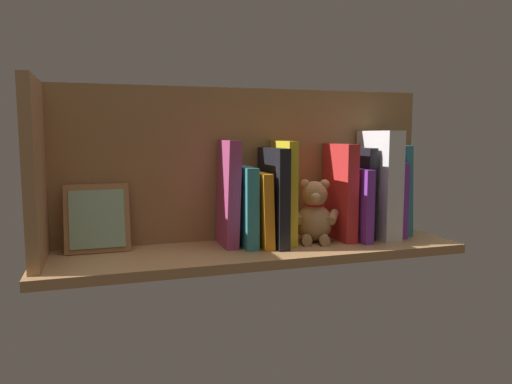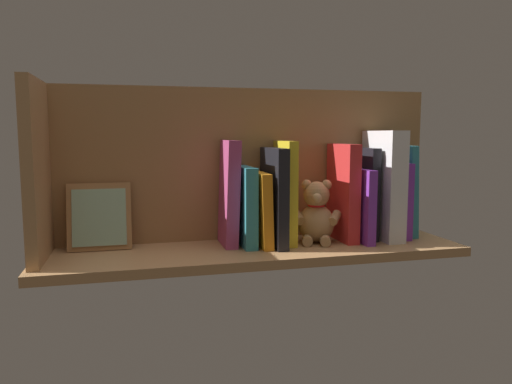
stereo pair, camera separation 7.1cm
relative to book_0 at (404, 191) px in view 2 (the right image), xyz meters
The scene contains 16 objects.
ground_plane 44.45cm from the book_0, ahead, with size 100.79×26.64×2.20cm, color #A87A4C.
shelf_back_panel 43.42cm from the book_0, ahead, with size 100.79×1.50×38.92cm, color #9B6E41.
shelf_side_divider 91.03cm from the book_0, ahead, with size 2.40×20.64×38.92cm, color #A87A4C.
book_0 is the anchor object (origin of this frame).
book_1 3.92cm from the book_0, 19.37° to the left, with size 2.57×13.57×19.82cm, color purple.
dictionary_thick_white 8.13cm from the book_0, 17.84° to the left, with size 4.72×16.05×28.14cm, color silver.
book_2 11.86cm from the book_0, ahead, with size 2.33×12.63×23.71cm, color black.
book_3 15.44cm from the book_0, 10.22° to the left, with size 2.25×16.81×18.53cm, color purple.
book_4 18.51cm from the book_0, ahead, with size 3.18×14.36×24.77cm, color red.
teddy_bear 26.85cm from the book_0, ahead, with size 12.18×12.12×15.91cm.
book_5 33.93cm from the book_0, ahead, with size 2.33×13.49×25.58cm, color yellow.
book_6 37.33cm from the book_0, ahead, with size 2.73×16.52×23.93cm, color black.
book_7 40.81cm from the book_0, ahead, with size 2.46×15.32×18.03cm, color orange.
book_8 44.27cm from the book_0, ahead, with size 2.98×14.12×19.40cm, color teal.
book_9 48.02cm from the book_0, ahead, with size 3.06×11.64×25.77cm, color #B23F72.
picture_frame_leaning 78.88cm from the book_0, ahead, with size 14.60×5.05×15.85cm.
Camera 2 is at (28.50, 112.01, 27.22)cm, focal length 34.11 mm.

